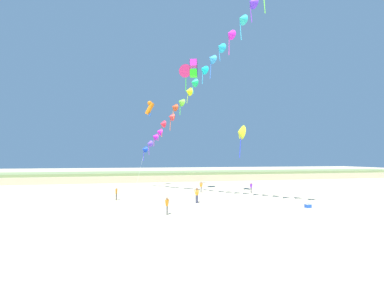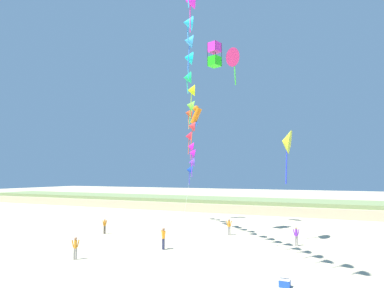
{
  "view_description": "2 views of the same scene",
  "coord_description": "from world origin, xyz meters",
  "px_view_note": "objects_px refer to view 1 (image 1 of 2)",
  "views": [
    {
      "loc": [
        -9.27,
        -19.58,
        4.94
      ],
      "look_at": [
        -3.01,
        9.32,
        6.61
      ],
      "focal_mm": 24.0,
      "sensor_mm": 36.0,
      "label": 1
    },
    {
      "loc": [
        11.01,
        -15.46,
        5.88
      ],
      "look_at": [
        -1.54,
        11.46,
        8.54
      ],
      "focal_mm": 32.0,
      "sensor_mm": 36.0,
      "label": 2
    }
  ],
  "objects_px": {
    "person_near_right": "(251,187)",
    "beach_cooler": "(308,206)",
    "person_mid_center": "(116,193)",
    "large_kite_high_solo": "(194,68)",
    "person_far_right": "(167,205)",
    "person_far_left": "(197,194)",
    "large_kite_mid_trail": "(240,132)",
    "person_near_left": "(201,186)",
    "large_kite_outer_drift": "(186,71)",
    "large_kite_low_lead": "(150,108)"
  },
  "relations": [
    {
      "from": "person_near_right",
      "to": "beach_cooler",
      "type": "height_order",
      "value": "person_near_right"
    },
    {
      "from": "beach_cooler",
      "to": "person_mid_center",
      "type": "bearing_deg",
      "value": 155.01
    },
    {
      "from": "person_mid_center",
      "to": "large_kite_high_solo",
      "type": "height_order",
      "value": "large_kite_high_solo"
    },
    {
      "from": "person_mid_center",
      "to": "person_far_right",
      "type": "distance_m",
      "value": 10.42
    },
    {
      "from": "person_far_left",
      "to": "large_kite_mid_trail",
      "type": "xyz_separation_m",
      "value": [
        8.37,
        7.44,
        7.85
      ]
    },
    {
      "from": "person_near_left",
      "to": "beach_cooler",
      "type": "xyz_separation_m",
      "value": [
        7.64,
        -13.43,
        -0.7
      ]
    },
    {
      "from": "beach_cooler",
      "to": "large_kite_high_solo",
      "type": "bearing_deg",
      "value": 124.36
    },
    {
      "from": "person_mid_center",
      "to": "beach_cooler",
      "type": "distance_m",
      "value": 21.15
    },
    {
      "from": "person_near_right",
      "to": "beach_cooler",
      "type": "bearing_deg",
      "value": -85.04
    },
    {
      "from": "person_far_right",
      "to": "person_near_right",
      "type": "bearing_deg",
      "value": 40.26
    },
    {
      "from": "person_far_left",
      "to": "person_far_right",
      "type": "height_order",
      "value": "person_far_left"
    },
    {
      "from": "person_far_left",
      "to": "large_kite_outer_drift",
      "type": "height_order",
      "value": "large_kite_outer_drift"
    },
    {
      "from": "person_mid_center",
      "to": "large_kite_low_lead",
      "type": "bearing_deg",
      "value": 70.45
    },
    {
      "from": "large_kite_high_solo",
      "to": "beach_cooler",
      "type": "xyz_separation_m",
      "value": [
        8.86,
        -12.96,
        -17.9
      ]
    },
    {
      "from": "person_far_right",
      "to": "large_kite_low_lead",
      "type": "distance_m",
      "value": 25.07
    },
    {
      "from": "large_kite_high_solo",
      "to": "beach_cooler",
      "type": "height_order",
      "value": "large_kite_high_solo"
    },
    {
      "from": "person_far_left",
      "to": "beach_cooler",
      "type": "distance_m",
      "value": 11.48
    },
    {
      "from": "person_near_right",
      "to": "large_kite_low_lead",
      "type": "height_order",
      "value": "large_kite_low_lead"
    },
    {
      "from": "person_near_right",
      "to": "person_mid_center",
      "type": "xyz_separation_m",
      "value": [
        -18.2,
        -2.06,
        -0.02
      ]
    },
    {
      "from": "person_near_right",
      "to": "large_kite_low_lead",
      "type": "bearing_deg",
      "value": 143.01
    },
    {
      "from": "person_far_right",
      "to": "large_kite_outer_drift",
      "type": "distance_m",
      "value": 27.85
    },
    {
      "from": "person_near_right",
      "to": "large_kite_mid_trail",
      "type": "relative_size",
      "value": 0.32
    },
    {
      "from": "person_far_left",
      "to": "person_near_left",
      "type": "bearing_deg",
      "value": 72.59
    },
    {
      "from": "large_kite_mid_trail",
      "to": "large_kite_high_solo",
      "type": "bearing_deg",
      "value": 176.7
    },
    {
      "from": "large_kite_low_lead",
      "to": "beach_cooler",
      "type": "xyz_separation_m",
      "value": [
        14.74,
        -21.37,
        -13.38
      ]
    },
    {
      "from": "large_kite_mid_trail",
      "to": "large_kite_outer_drift",
      "type": "bearing_deg",
      "value": 135.2
    },
    {
      "from": "person_far_right",
      "to": "large_kite_high_solo",
      "type": "xyz_separation_m",
      "value": [
        5.34,
        13.2,
        17.22
      ]
    },
    {
      "from": "large_kite_low_lead",
      "to": "large_kite_outer_drift",
      "type": "bearing_deg",
      "value": -18.16
    },
    {
      "from": "large_kite_high_solo",
      "to": "person_far_left",
      "type": "bearing_deg",
      "value": -99.99
    },
    {
      "from": "beach_cooler",
      "to": "person_near_left",
      "type": "bearing_deg",
      "value": 119.64
    },
    {
      "from": "person_far_right",
      "to": "large_kite_outer_drift",
      "type": "relative_size",
      "value": 0.34
    },
    {
      "from": "person_far_right",
      "to": "large_kite_outer_drift",
      "type": "xyz_separation_m",
      "value": [
        5.43,
        19.65,
        18.97
      ]
    },
    {
      "from": "person_near_left",
      "to": "person_far_left",
      "type": "relative_size",
      "value": 0.94
    },
    {
      "from": "beach_cooler",
      "to": "person_far_left",
      "type": "bearing_deg",
      "value": 153.43
    },
    {
      "from": "person_near_right",
      "to": "large_kite_low_lead",
      "type": "distance_m",
      "value": 21.42
    },
    {
      "from": "person_near_right",
      "to": "large_kite_low_lead",
      "type": "relative_size",
      "value": 0.55
    },
    {
      "from": "person_near_right",
      "to": "large_kite_high_solo",
      "type": "bearing_deg",
      "value": 165.97
    },
    {
      "from": "person_near_left",
      "to": "person_mid_center",
      "type": "height_order",
      "value": "person_near_left"
    },
    {
      "from": "person_near_right",
      "to": "beach_cooler",
      "type": "distance_m",
      "value": 11.05
    },
    {
      "from": "person_near_left",
      "to": "person_mid_center",
      "type": "relative_size",
      "value": 1.04
    },
    {
      "from": "person_far_right",
      "to": "large_kite_outer_drift",
      "type": "bearing_deg",
      "value": 74.54
    },
    {
      "from": "large_kite_low_lead",
      "to": "large_kite_outer_drift",
      "type": "distance_m",
      "value": 8.87
    },
    {
      "from": "person_far_left",
      "to": "person_far_right",
      "type": "relative_size",
      "value": 1.1
    },
    {
      "from": "person_far_right",
      "to": "person_far_left",
      "type": "bearing_deg",
      "value": 53.55
    },
    {
      "from": "large_kite_low_lead",
      "to": "beach_cooler",
      "type": "relative_size",
      "value": 4.91
    },
    {
      "from": "person_near_left",
      "to": "person_mid_center",
      "type": "xyz_separation_m",
      "value": [
        -11.52,
        -4.5,
        -0.04
      ]
    },
    {
      "from": "large_kite_outer_drift",
      "to": "beach_cooler",
      "type": "bearing_deg",
      "value": -65.68
    },
    {
      "from": "large_kite_high_solo",
      "to": "person_far_right",
      "type": "bearing_deg",
      "value": -112.03
    },
    {
      "from": "large_kite_low_lead",
      "to": "large_kite_high_solo",
      "type": "relative_size",
      "value": 1.15
    },
    {
      "from": "large_kite_high_solo",
      "to": "large_kite_mid_trail",
      "type": "bearing_deg",
      "value": -3.3
    }
  ]
}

